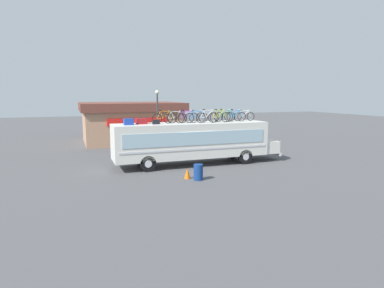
# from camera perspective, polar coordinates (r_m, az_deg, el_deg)

# --- Properties ---
(ground_plane) EXTENTS (120.00, 120.00, 0.00)m
(ground_plane) POSITION_cam_1_polar(r_m,az_deg,el_deg) (23.87, -0.10, -3.55)
(ground_plane) COLOR #4C4C4F
(bus) EXTENTS (12.27, 2.52, 3.00)m
(bus) POSITION_cam_1_polar(r_m,az_deg,el_deg) (23.65, 0.41, 0.62)
(bus) COLOR silver
(bus) RESTS_ON ground
(luggage_bag_1) EXTENTS (0.60, 0.50, 0.41)m
(luggage_bag_1) POSITION_cam_1_polar(r_m,az_deg,el_deg) (22.21, -10.79, 3.75)
(luggage_bag_1) COLOR #193899
(luggage_bag_1) RESTS_ON bus
(luggage_bag_2) EXTENTS (0.72, 0.55, 0.39)m
(luggage_bag_2) POSITION_cam_1_polar(r_m,az_deg,el_deg) (22.81, -8.64, 3.89)
(luggage_bag_2) COLOR maroon
(luggage_bag_2) RESTS_ON bus
(luggage_bag_3) EXTENTS (0.46, 0.33, 0.29)m
(luggage_bag_3) POSITION_cam_1_polar(r_m,az_deg,el_deg) (22.50, -6.17, 3.76)
(luggage_bag_3) COLOR black
(luggage_bag_3) RESTS_ON bus
(rooftop_bicycle_1) EXTENTS (1.75, 0.44, 0.92)m
(rooftop_bicycle_1) POSITION_cam_1_polar(r_m,az_deg,el_deg) (23.00, -4.71, 4.47)
(rooftop_bicycle_1) COLOR black
(rooftop_bicycle_1) RESTS_ON bus
(rooftop_bicycle_2) EXTENTS (1.71, 0.44, 0.89)m
(rooftop_bicycle_2) POSITION_cam_1_polar(r_m,az_deg,el_deg) (23.15, -2.88, 4.49)
(rooftop_bicycle_2) COLOR black
(rooftop_bicycle_2) RESTS_ON bus
(rooftop_bicycle_3) EXTENTS (1.74, 0.44, 0.93)m
(rooftop_bicycle_3) POSITION_cam_1_polar(r_m,az_deg,el_deg) (23.34, -0.91, 4.57)
(rooftop_bicycle_3) COLOR black
(rooftop_bicycle_3) RESTS_ON bus
(rooftop_bicycle_4) EXTENTS (1.72, 0.44, 0.91)m
(rooftop_bicycle_4) POSITION_cam_1_polar(r_m,az_deg,el_deg) (23.56, 0.73, 4.59)
(rooftop_bicycle_4) COLOR black
(rooftop_bicycle_4) RESTS_ON bus
(rooftop_bicycle_5) EXTENTS (1.78, 0.44, 0.95)m
(rooftop_bicycle_5) POSITION_cam_1_polar(r_m,az_deg,el_deg) (23.75, 2.69, 4.65)
(rooftop_bicycle_5) COLOR black
(rooftop_bicycle_5) RESTS_ON bus
(rooftop_bicycle_6) EXTENTS (1.74, 0.44, 0.96)m
(rooftop_bicycle_6) POSITION_cam_1_polar(r_m,az_deg,el_deg) (23.88, 4.71, 4.65)
(rooftop_bicycle_6) COLOR black
(rooftop_bicycle_6) RESTS_ON bus
(rooftop_bicycle_7) EXTENTS (1.70, 0.44, 0.93)m
(rooftop_bicycle_7) POSITION_cam_1_polar(r_m,az_deg,el_deg) (24.71, 5.60, 4.74)
(rooftop_bicycle_7) COLOR black
(rooftop_bicycle_7) RESTS_ON bus
(rooftop_bicycle_8) EXTENTS (1.75, 0.44, 0.91)m
(rooftop_bicycle_8) POSITION_cam_1_polar(r_m,az_deg,el_deg) (24.88, 7.38, 4.72)
(rooftop_bicycle_8) COLOR black
(rooftop_bicycle_8) RESTS_ON bus
(rooftop_bicycle_9) EXTENTS (1.74, 0.44, 0.86)m
(rooftop_bicycle_9) POSITION_cam_1_polar(r_m,az_deg,el_deg) (25.43, 8.90, 4.73)
(rooftop_bicycle_9) COLOR black
(rooftop_bicycle_9) RESTS_ON bus
(roadside_building) EXTENTS (10.32, 8.21, 4.13)m
(roadside_building) POSITION_cam_1_polar(r_m,az_deg,el_deg) (36.22, -10.42, 3.79)
(roadside_building) COLOR tan
(roadside_building) RESTS_ON ground
(trash_bin) EXTENTS (0.55, 0.55, 0.93)m
(trash_bin) POSITION_cam_1_polar(r_m,az_deg,el_deg) (19.55, 1.08, -4.84)
(trash_bin) COLOR navy
(trash_bin) RESTS_ON ground
(traffic_cone) EXTENTS (0.37, 0.37, 0.64)m
(traffic_cone) POSITION_cam_1_polar(r_m,az_deg,el_deg) (19.91, -0.80, -5.03)
(traffic_cone) COLOR orange
(traffic_cone) RESTS_ON ground
(street_lamp) EXTENTS (0.32, 0.32, 5.33)m
(street_lamp) POSITION_cam_1_polar(r_m,az_deg,el_deg) (28.79, -5.92, 4.90)
(street_lamp) COLOR #38383D
(street_lamp) RESTS_ON ground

